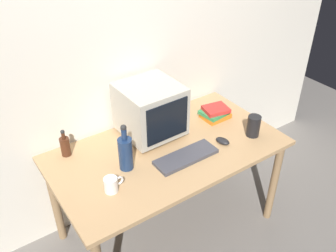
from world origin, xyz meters
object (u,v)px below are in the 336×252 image
metal_canister (253,126)px  bottle_short (65,146)px  book_stack (215,113)px  mug (111,184)px  crt_monitor (151,110)px  bottle_tall (125,152)px  keyboard (186,157)px  computer_mouse (223,141)px

metal_canister → bottle_short: bearing=155.6°
book_stack → mug: same height
bottle_short → metal_canister: bearing=-24.4°
mug → crt_monitor: bearing=35.8°
bottle_tall → metal_canister: 0.91m
crt_monitor → keyboard: size_ratio=0.94×
bottle_tall → bottle_short: bottle_tall is taller
crt_monitor → bottle_short: (-0.58, 0.11, -0.12)m
mug → metal_canister: (1.05, -0.06, 0.03)m
mug → computer_mouse: bearing=-1.1°
keyboard → bottle_short: size_ratio=2.19×
computer_mouse → mug: (-0.82, 0.02, 0.03)m
keyboard → bottle_short: (-0.61, 0.46, 0.06)m
keyboard → book_stack: bearing=29.3°
bottle_short → book_stack: bearing=-10.6°
book_stack → metal_canister: metal_canister is taller
bottle_tall → computer_mouse: bearing=-12.4°
crt_monitor → mug: crt_monitor is taller
crt_monitor → bottle_tall: bearing=-145.2°
crt_monitor → keyboard: bearing=-84.6°
bottle_tall → metal_canister: (0.89, -0.19, -0.04)m
bottle_short → mug: size_ratio=1.60×
book_stack → bottle_short: bearing=169.4°
bottle_tall → mug: size_ratio=2.62×
mug → bottle_short: bearing=101.0°
metal_canister → keyboard: bearing=174.2°
crt_monitor → bottle_short: bearing=169.5°
bottle_short → book_stack: (1.07, -0.20, -0.03)m
computer_mouse → bottle_short: size_ratio=0.52×
book_stack → metal_canister: (0.07, -0.32, 0.03)m
keyboard → bottle_short: bottle_short is taller
crt_monitor → mug: 0.62m
keyboard → mug: 0.52m
computer_mouse → bottle_tall: bottle_tall is taller
metal_canister → book_stack: bearing=102.5°
keyboard → metal_canister: metal_canister is taller
computer_mouse → book_stack: 0.32m
bottle_tall → book_stack: 0.83m
book_stack → computer_mouse: bearing=-120.9°
bottle_tall → book_stack: (0.82, 0.13, -0.07)m
bottle_short → metal_canister: (1.14, -0.52, 0.00)m
bottle_short → computer_mouse: bearing=-27.5°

